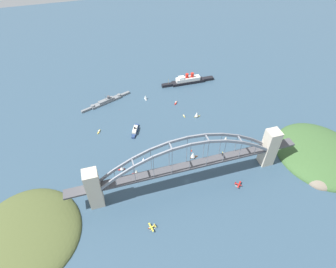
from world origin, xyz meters
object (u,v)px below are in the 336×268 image
ocean_liner (188,80)px  small_boat_5 (137,172)px  small_boat_0 (122,168)px  small_boat_2 (193,155)px  small_boat_8 (145,97)px  small_boat_10 (99,132)px  harbor_arch_bridge (188,165)px  seaplane_taxiing_near_bridge (238,185)px  small_boat_7 (184,116)px  channel_marker_buoy (192,150)px  small_boat_6 (197,114)px  naval_cruiser (107,101)px  small_boat_4 (176,103)px  small_boat_9 (226,138)px  harbor_ferry_steamer (135,130)px  small_boat_1 (144,159)px  small_boat_3 (223,154)px  seaplane_second_in_formation (152,227)px

ocean_liner → small_boat_5: size_ratio=8.39×
small_boat_0 → small_boat_2: bearing=-4.0°
small_boat_8 → small_boat_10: small_boat_8 is taller
harbor_arch_bridge → seaplane_taxiing_near_bridge: harbor_arch_bridge is taller
small_boat_7 → channel_marker_buoy: channel_marker_buoy is taller
small_boat_6 → naval_cruiser: bearing=148.9°
small_boat_2 → small_boat_7: 85.92m
small_boat_2 → small_boat_10: 142.59m
ocean_liner → small_boat_2: (-53.58, -170.18, -0.34)m
small_boat_4 → small_boat_9: (41.29, -101.70, 2.47)m
naval_cruiser → small_boat_4: 113.07m
ocean_liner → small_boat_4: (-39.01, -50.56, -4.51)m
small_boat_9 → channel_marker_buoy: small_boat_9 is taller
small_boat_4 → harbor_ferry_steamer: bearing=-148.2°
ocean_liner → small_boat_8: size_ratio=11.27×
small_boat_1 → small_boat_6: 118.48m
small_boat_7 → harbor_ferry_steamer: bearing=-171.0°
naval_cruiser → small_boat_8: naval_cruiser is taller
small_boat_0 → small_boat_2: size_ratio=0.82×
small_boat_1 → small_boat_6: (98.85, 65.31, 0.81)m
harbor_arch_bridge → small_boat_7: size_ratio=38.25×
small_boat_2 → small_boat_9: size_ratio=1.53×
ocean_liner → small_boat_3: ocean_liner is taller
small_boat_6 → small_boat_5: bearing=-143.0°
naval_cruiser → small_boat_7: (109.51, -70.34, -1.90)m
small_boat_7 → small_boat_3: bearing=-74.9°
small_boat_10 → small_boat_5: bearing=-68.8°
seaplane_second_in_formation → small_boat_4: size_ratio=1.36×
naval_cruiser → small_boat_1: naval_cruiser is taller
small_boat_1 → small_boat_6: bearing=33.5°
harbor_arch_bridge → small_boat_10: size_ratio=32.77×
small_boat_6 → channel_marker_buoy: small_boat_6 is taller
harbor_arch_bridge → small_boat_8: harbor_arch_bridge is taller
small_boat_2 → small_boat_3: 41.65m
small_boat_4 → small_boat_9: small_boat_9 is taller
harbor_arch_bridge → small_boat_1: size_ratio=33.72×
harbor_ferry_steamer → small_boat_9: size_ratio=4.00×
small_boat_9 → seaplane_second_in_formation: bearing=-142.9°
small_boat_9 → channel_marker_buoy: 53.99m
naval_cruiser → small_boat_4: bearing=-18.0°
small_boat_3 → small_boat_9: size_ratio=1.01×
small_boat_9 → small_boat_10: bearing=158.1°
small_boat_7 → channel_marker_buoy: bearing=-101.1°
small_boat_5 → channel_marker_buoy: size_ratio=4.14×
small_boat_5 → seaplane_second_in_formation: bearing=-90.0°
seaplane_second_in_formation → small_boat_3: size_ratio=1.53×
small_boat_9 → small_boat_7: bearing=120.7°
seaplane_taxiing_near_bridge → small_boat_5: bearing=155.6°
ocean_liner → seaplane_second_in_formation: ocean_liner is taller
harbor_arch_bridge → harbor_ferry_steamer: bearing=111.7°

